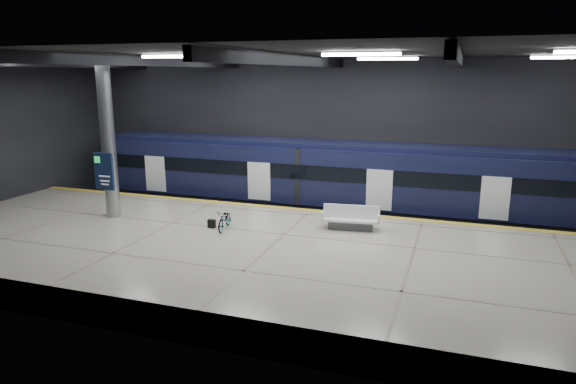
% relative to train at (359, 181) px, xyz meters
% --- Properties ---
extents(ground, '(30.00, 30.00, 0.00)m').
position_rel_train_xyz_m(ground, '(-1.67, -5.50, -2.06)').
color(ground, black).
rests_on(ground, ground).
extents(room_shell, '(30.10, 16.10, 8.05)m').
position_rel_train_xyz_m(room_shell, '(-1.67, -5.49, 3.66)').
color(room_shell, black).
rests_on(room_shell, ground).
extents(platform, '(30.00, 11.00, 1.10)m').
position_rel_train_xyz_m(platform, '(-1.67, -8.00, -1.51)').
color(platform, '#B4AC98').
rests_on(platform, ground).
extents(safety_strip, '(30.00, 0.40, 0.01)m').
position_rel_train_xyz_m(safety_strip, '(-1.67, -2.75, -0.95)').
color(safety_strip, gold).
rests_on(safety_strip, platform).
extents(rails, '(30.00, 1.52, 0.16)m').
position_rel_train_xyz_m(rails, '(-1.67, 0.00, -1.98)').
color(rails, gray).
rests_on(rails, ground).
extents(train, '(29.40, 2.84, 3.79)m').
position_rel_train_xyz_m(train, '(0.00, 0.00, 0.00)').
color(train, black).
rests_on(train, ground).
extents(bench, '(2.39, 1.23, 1.01)m').
position_rel_train_xyz_m(bench, '(0.64, -4.97, -0.60)').
color(bench, '#595B60').
rests_on(bench, platform).
extents(bicycle, '(0.82, 1.67, 0.84)m').
position_rel_train_xyz_m(bicycle, '(-4.17, -6.65, -0.54)').
color(bicycle, '#99999E').
rests_on(bicycle, platform).
extents(pannier_bag, '(0.32, 0.22, 0.35)m').
position_rel_train_xyz_m(pannier_bag, '(-4.77, -6.65, -0.78)').
color(pannier_bag, black).
rests_on(pannier_bag, platform).
extents(info_column, '(0.90, 0.78, 6.90)m').
position_rel_train_xyz_m(info_column, '(-9.67, -6.52, 2.40)').
color(info_column, '#9EA0A5').
rests_on(info_column, platform).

